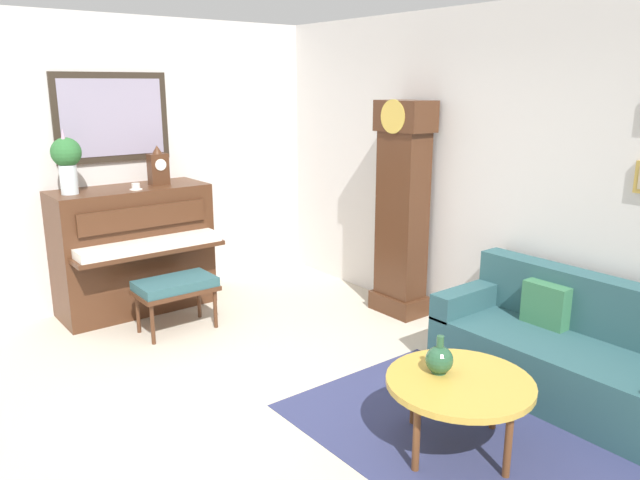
# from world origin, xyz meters

# --- Properties ---
(ground_plane) EXTENTS (6.40, 6.00, 0.10)m
(ground_plane) POSITION_xyz_m (0.00, 0.00, -0.05)
(ground_plane) COLOR beige
(wall_left) EXTENTS (0.13, 4.90, 2.80)m
(wall_left) POSITION_xyz_m (-2.60, 0.00, 1.41)
(wall_left) COLOR silver
(wall_left) RESTS_ON ground_plane
(wall_back) EXTENTS (5.30, 0.13, 2.80)m
(wall_back) POSITION_xyz_m (0.01, 2.40, 1.40)
(wall_back) COLOR silver
(wall_back) RESTS_ON ground_plane
(area_rug) EXTENTS (2.10, 1.50, 0.01)m
(area_rug) POSITION_xyz_m (1.18, 0.89, 0.00)
(area_rug) COLOR navy
(area_rug) RESTS_ON ground_plane
(piano) EXTENTS (0.87, 1.44, 1.21)m
(piano) POSITION_xyz_m (-2.23, 0.17, 0.61)
(piano) COLOR #4C2B19
(piano) RESTS_ON ground_plane
(piano_bench) EXTENTS (0.42, 0.70, 0.48)m
(piano_bench) POSITION_xyz_m (-1.50, 0.24, 0.41)
(piano_bench) COLOR #4C2B19
(piano_bench) RESTS_ON ground_plane
(grandfather_clock) EXTENTS (0.52, 0.34, 2.03)m
(grandfather_clock) POSITION_xyz_m (-0.59, 2.15, 0.96)
(grandfather_clock) COLOR #4C2B19
(grandfather_clock) RESTS_ON ground_plane
(couch) EXTENTS (1.90, 0.80, 0.84)m
(couch) POSITION_xyz_m (1.34, 1.93, 0.31)
(couch) COLOR #2D565B
(couch) RESTS_ON ground_plane
(coffee_table) EXTENTS (0.88, 0.88, 0.46)m
(coffee_table) POSITION_xyz_m (1.27, 0.77, 0.43)
(coffee_table) COLOR gold
(coffee_table) RESTS_ON ground_plane
(mantel_clock) EXTENTS (0.13, 0.18, 0.38)m
(mantel_clock) POSITION_xyz_m (-2.23, 0.47, 1.38)
(mantel_clock) COLOR #4C2B19
(mantel_clock) RESTS_ON piano
(flower_vase) EXTENTS (0.26, 0.26, 0.58)m
(flower_vase) POSITION_xyz_m (-2.23, -0.37, 1.53)
(flower_vase) COLOR silver
(flower_vase) RESTS_ON piano
(teacup) EXTENTS (0.12, 0.12, 0.06)m
(teacup) POSITION_xyz_m (-2.09, 0.17, 1.24)
(teacup) COLOR white
(teacup) RESTS_ON piano
(green_jug) EXTENTS (0.17, 0.17, 0.24)m
(green_jug) POSITION_xyz_m (1.13, 0.74, 0.55)
(green_jug) COLOR #234C33
(green_jug) RESTS_ON coffee_table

